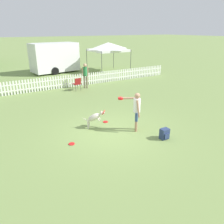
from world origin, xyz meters
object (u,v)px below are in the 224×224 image
Objects in this scene: frisbee_near_handler at (72,144)px; backpack_on_grass at (165,134)px; handler_person at (136,107)px; leaping_dog at (95,117)px; folding_chair_blue_left at (77,83)px; canopy_tent_main at (108,47)px; spectator_standing at (85,73)px; frisbee_near_dog at (105,122)px; equipment_trailer at (55,57)px.

frisbee_near_handler is 0.53× the size of backpack_on_grass.
backpack_on_grass is (3.21, -1.43, 0.19)m from frisbee_near_handler.
leaping_dog is at bearing 90.32° from handler_person.
folding_chair_blue_left is (1.72, 6.04, 0.02)m from leaping_dog.
canopy_tent_main reaches higher than spectator_standing.
backpack_on_grass reaches higher than frisbee_near_handler.
handler_person is 1.80m from frisbee_near_dog.
frisbee_near_dog is 6.34m from spectator_standing.
spectator_standing is at bearing -163.80° from leaping_dog.
equipment_trailer reaches higher than frisbee_near_dog.
equipment_trailer reaches higher than backpack_on_grass.
equipment_trailer is (1.15, 14.33, 0.43)m from handler_person.
frisbee_near_handler and frisbee_near_dog have the same top height.
frisbee_near_handler is 0.04× the size of equipment_trailer.
handler_person is 7.44m from spectator_standing.
leaping_dog reaches higher than backpack_on_grass.
handler_person is 0.93× the size of spectator_standing.
frisbee_near_dog is at bearing 114.29° from backpack_on_grass.
spectator_standing is (2.48, 6.33, 0.55)m from leaping_dog.
canopy_tent_main reaches higher than handler_person.
frisbee_near_dog is at bearing 101.55° from spectator_standing.
folding_chair_blue_left is (0.38, 7.07, -0.48)m from handler_person.
leaping_dog is at bearing -154.58° from frisbee_near_dog.
folding_chair_blue_left is at bearing 65.75° from frisbee_near_handler.
spectator_standing is 6.99m from equipment_trailer.
spectator_standing reaches higher than frisbee_near_dog.
frisbee_near_handler is at bearing -112.71° from equipment_trailer.
handler_person is 1.52m from backpack_on_grass.
canopy_tent_main reaches higher than equipment_trailer.
leaping_dog is at bearing 66.52° from folding_chair_blue_left.
equipment_trailer is at bearing 154.10° from canopy_tent_main.
equipment_trailer reaches higher than spectator_standing.
handler_person reaches higher than frisbee_near_dog.
frisbee_near_handler is 14.68m from equipment_trailer.
frisbee_near_handler is 14.75m from canopy_tent_main.
leaping_dog reaches higher than frisbee_near_handler.
handler_person is 1.86× the size of folding_chair_blue_left.
spectator_standing is (3.84, 7.12, 1.05)m from frisbee_near_handler.
canopy_tent_main is at bearing 54.63° from frisbee_near_handler.
backpack_on_grass is 8.61m from spectator_standing.
leaping_dog is 0.51× the size of spectator_standing.
folding_chair_blue_left is 0.17× the size of equipment_trailer.
spectator_standing reaches higher than handler_person.
leaping_dog is 1.01× the size of folding_chair_blue_left.
folding_chair_blue_left is 0.97m from spectator_standing.
frisbee_near_handler is 7.51m from folding_chair_blue_left.
frisbee_near_handler is at bearing -125.37° from canopy_tent_main.
canopy_tent_main reaches higher than leaping_dog.
backpack_on_grass is (0.50, -1.20, -0.80)m from handler_person.
frisbee_near_dog is at bearing 63.15° from handler_person.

